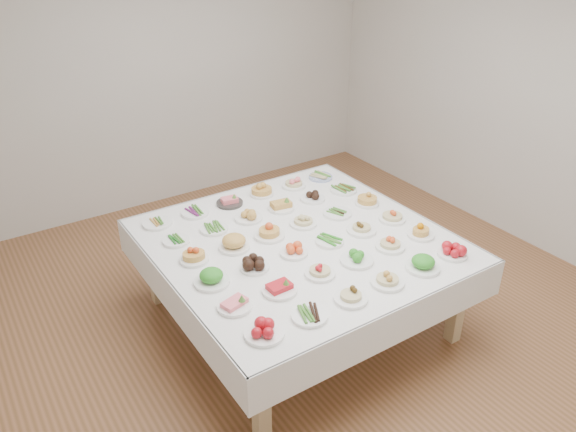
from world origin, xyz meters
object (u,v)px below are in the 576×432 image
dish_0 (264,328)px  dish_18 (194,254)px  dish_35 (321,176)px  display_table (299,247)px

dish_0 → dish_18: size_ratio=1.14×
dish_18 → dish_0: bearing=-90.0°
dish_18 → dish_35: size_ratio=0.96×
dish_18 → dish_35: dish_18 is taller
display_table → dish_35: 1.12m
display_table → dish_0: bearing=-134.8°
display_table → dish_18: size_ratio=10.25×
dish_0 → dish_18: 0.95m
dish_0 → dish_18: dish_18 is taller
display_table → dish_18: (-0.78, 0.16, 0.12)m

